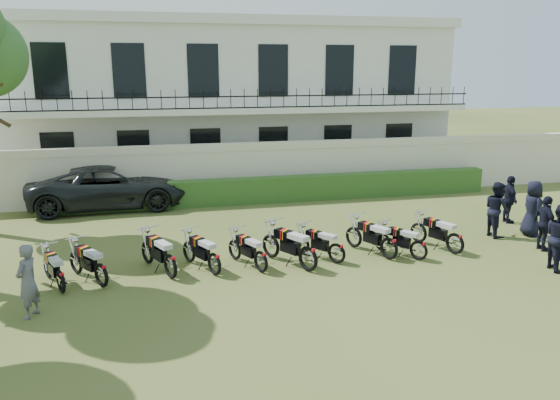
{
  "coord_description": "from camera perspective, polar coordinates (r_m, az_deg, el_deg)",
  "views": [
    {
      "loc": [
        -3.63,
        -13.56,
        5.29
      ],
      "look_at": [
        -0.13,
        1.62,
        1.46
      ],
      "focal_mm": 35.0,
      "sensor_mm": 36.0,
      "label": 1
    }
  ],
  "objects": [
    {
      "name": "inspector",
      "position": [
        12.97,
        -24.88,
        -7.7
      ],
      "size": [
        0.61,
        0.71,
        1.64
      ],
      "primitive_type": "imported",
      "rotation": [
        0.0,
        0.0,
        -2.0
      ],
      "color": "slate",
      "rests_on": "ground"
    },
    {
      "name": "motorcycle_0",
      "position": [
        14.08,
        -21.96,
        -7.39
      ],
      "size": [
        0.83,
        1.64,
        0.96
      ],
      "rotation": [
        0.0,
        0.0,
        0.41
      ],
      "color": "black",
      "rests_on": "ground"
    },
    {
      "name": "perimeter_wall",
      "position": [
        22.24,
        -3.37,
        3.11
      ],
      "size": [
        30.0,
        0.35,
        2.3
      ],
      "color": "beige",
      "rests_on": "ground"
    },
    {
      "name": "motorcycle_2",
      "position": [
        14.18,
        -11.4,
        -6.22
      ],
      "size": [
        0.98,
        1.86,
        1.09
      ],
      "rotation": [
        0.0,
        0.0,
        0.43
      ],
      "color": "black",
      "rests_on": "ground"
    },
    {
      "name": "officer_3",
      "position": [
        19.11,
        24.87,
        -0.8
      ],
      "size": [
        0.67,
        0.94,
        1.79
      ],
      "primitive_type": "imported",
      "rotation": [
        0.0,
        0.0,
        1.45
      ],
      "color": "black",
      "rests_on": "ground"
    },
    {
      "name": "motorcycle_7",
      "position": [
        15.56,
        11.35,
        -4.42
      ],
      "size": [
        0.99,
        1.8,
        1.07
      ],
      "rotation": [
        0.0,
        0.0,
        0.46
      ],
      "color": "black",
      "rests_on": "ground"
    },
    {
      "name": "officer_2",
      "position": [
        17.74,
        25.96,
        -2.22
      ],
      "size": [
        0.49,
        1.0,
        1.64
      ],
      "primitive_type": "imported",
      "rotation": [
        0.0,
        0.0,
        1.47
      ],
      "color": "black",
      "rests_on": "ground"
    },
    {
      "name": "motorcycle_1",
      "position": [
        14.09,
        -18.21,
        -6.9
      ],
      "size": [
        1.12,
        1.63,
        1.03
      ],
      "rotation": [
        0.0,
        0.0,
        0.59
      ],
      "color": "black",
      "rests_on": "ground"
    },
    {
      "name": "suv",
      "position": [
        21.8,
        -17.37,
        1.34
      ],
      "size": [
        6.05,
        3.04,
        1.64
      ],
      "primitive_type": "imported",
      "rotation": [
        0.0,
        0.0,
        1.62
      ],
      "color": "black",
      "rests_on": "ground"
    },
    {
      "name": "ground",
      "position": [
        15.0,
        1.89,
        -6.86
      ],
      "size": [
        100.0,
        100.0,
        0.0
      ],
      "primitive_type": "plane",
      "color": "#3A4A1D",
      "rests_on": "ground"
    },
    {
      "name": "motorcycle_6",
      "position": [
        15.04,
        5.96,
        -5.05
      ],
      "size": [
        1.16,
        1.46,
        0.97
      ],
      "rotation": [
        0.0,
        0.0,
        0.66
      ],
      "color": "black",
      "rests_on": "ground"
    },
    {
      "name": "hedge",
      "position": [
        21.8,
        -0.4,
        1.12
      ],
      "size": [
        18.0,
        0.6,
        1.0
      ],
      "primitive_type": "cube",
      "color": "#264F1C",
      "rests_on": "ground"
    },
    {
      "name": "motorcycle_8",
      "position": [
        15.7,
        14.32,
        -4.64
      ],
      "size": [
        1.06,
        1.48,
        0.95
      ],
      "rotation": [
        0.0,
        0.0,
        0.6
      ],
      "color": "black",
      "rests_on": "ground"
    },
    {
      "name": "officer_4",
      "position": [
        18.59,
        21.69,
        -0.9
      ],
      "size": [
        0.67,
        0.86,
        1.77
      ],
      "primitive_type": "imported",
      "rotation": [
        0.0,
        0.0,
        1.57
      ],
      "color": "black",
      "rests_on": "ground"
    },
    {
      "name": "officer_5",
      "position": [
        20.38,
        22.83,
        0.06
      ],
      "size": [
        0.55,
        1.02,
        1.66
      ],
      "primitive_type": "imported",
      "rotation": [
        0.0,
        0.0,
        1.41
      ],
      "color": "black",
      "rests_on": "ground"
    },
    {
      "name": "motorcycle_9",
      "position": [
        16.47,
        17.86,
        -3.84
      ],
      "size": [
        0.92,
        1.81,
        1.05
      ],
      "rotation": [
        0.0,
        0.0,
        0.41
      ],
      "color": "black",
      "rests_on": "ground"
    },
    {
      "name": "officer_1",
      "position": [
        16.24,
        27.22,
        -3.47
      ],
      "size": [
        0.83,
        0.98,
        1.79
      ],
      "primitive_type": "imported",
      "rotation": [
        0.0,
        0.0,
        1.38
      ],
      "color": "black",
      "rests_on": "ground"
    },
    {
      "name": "motorcycle_5",
      "position": [
        14.4,
        2.96,
        -5.52
      ],
      "size": [
        1.17,
        1.87,
        1.15
      ],
      "rotation": [
        0.0,
        0.0,
        0.54
      ],
      "color": "black",
      "rests_on": "ground"
    },
    {
      "name": "building",
      "position": [
        27.8,
        -5.55,
        10.49
      ],
      "size": [
        20.4,
        9.6,
        7.4
      ],
      "color": "silver",
      "rests_on": "ground"
    },
    {
      "name": "motorcycle_3",
      "position": [
        14.24,
        -6.88,
        -6.1
      ],
      "size": [
        0.95,
        1.71,
        1.02
      ],
      "rotation": [
        0.0,
        0.0,
        0.47
      ],
      "color": "black",
      "rests_on": "ground"
    },
    {
      "name": "motorcycle_4",
      "position": [
        14.34,
        -2.01,
        -5.91
      ],
      "size": [
        0.89,
        1.67,
        0.99
      ],
      "rotation": [
        0.0,
        0.0,
        0.44
      ],
      "color": "black",
      "rests_on": "ground"
    }
  ]
}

